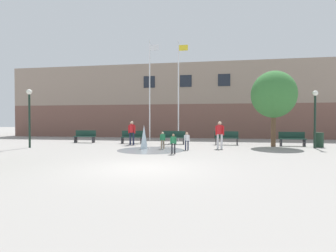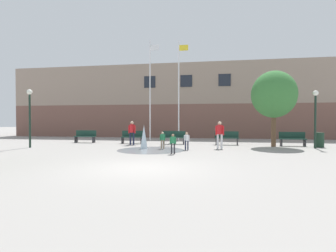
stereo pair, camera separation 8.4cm
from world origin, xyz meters
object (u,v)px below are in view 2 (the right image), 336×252
child_running (163,139)px  lamp_post_right_lane (315,110)px  child_with_pink_shirt (173,142)px  teen_by_trashcan (220,133)px  park_bench_under_left_flagpole (174,137)px  adult_near_bench (132,131)px  lamp_post_left_lane (30,109)px  park_bench_left_of_flagpoles (132,137)px  child_in_fountain (187,140)px  park_bench_center (227,138)px  park_bench_near_trashcan (292,139)px  street_tree_near_building (274,95)px  flagpole_left (150,87)px  park_bench_far_left (85,136)px  flagpole_right (179,88)px  trash_can (319,140)px

child_running → lamp_post_right_lane: size_ratio=0.29×
child_with_pink_shirt → lamp_post_right_lane: size_ratio=0.29×
child_running → teen_by_trashcan: 3.35m
park_bench_under_left_flagpole → adult_near_bench: adult_near_bench is taller
lamp_post_left_lane → lamp_post_right_lane: 17.03m
child_running → park_bench_left_of_flagpoles: bearing=-14.0°
child_with_pink_shirt → child_in_fountain: size_ratio=1.00×
adult_near_bench → lamp_post_right_lane: (11.30, -0.16, 1.34)m
child_with_pink_shirt → child_running: size_ratio=1.00×
park_bench_center → park_bench_near_trashcan: size_ratio=1.00×
park_bench_center → teen_by_trashcan: size_ratio=1.01×
child_with_pink_shirt → street_tree_near_building: size_ratio=0.21×
park_bench_center → park_bench_near_trashcan: same height
lamp_post_left_lane → park_bench_near_trashcan: bearing=13.1°
teen_by_trashcan → street_tree_near_building: street_tree_near_building is taller
child_with_pink_shirt → park_bench_under_left_flagpole: bearing=-49.6°
park_bench_left_of_flagpoles → lamp_post_right_lane: bearing=-6.1°
park_bench_left_of_flagpoles → child_running: size_ratio=1.62×
park_bench_near_trashcan → flagpole_left: 11.15m
park_bench_left_of_flagpoles → adult_near_bench: size_ratio=1.01×
child_with_pink_shirt → flagpole_left: (-3.11, 8.12, 3.75)m
teen_by_trashcan → flagpole_left: (-5.42, 5.23, 3.39)m
child_in_fountain → street_tree_near_building: (5.20, 2.91, 2.69)m
park_bench_far_left → child_with_pink_shirt: child_with_pink_shirt is taller
park_bench_under_left_flagpole → park_bench_center: bearing=1.6°
child_in_fountain → lamp_post_right_lane: lamp_post_right_lane is taller
child_in_fountain → adult_near_bench: bearing=-148.8°
flagpole_right → lamp_post_right_lane: size_ratio=2.35×
park_bench_near_trashcan → child_with_pink_shirt: (-6.95, -5.21, 0.10)m
park_bench_under_left_flagpole → child_with_pink_shirt: 5.37m
park_bench_far_left → lamp_post_right_lane: lamp_post_right_lane is taller
park_bench_near_trashcan → flagpole_left: size_ratio=0.20×
park_bench_center → park_bench_left_of_flagpoles: bearing=-178.8°
park_bench_center → trash_can: (5.51, -0.68, -0.03)m
child_with_pink_shirt → flagpole_left: 9.47m
adult_near_bench → park_bench_near_trashcan: bearing=-79.0°
park_bench_left_of_flagpoles → trash_can: 12.09m
park_bench_far_left → child_with_pink_shirt: size_ratio=1.62×
park_bench_far_left → adult_near_bench: bearing=-17.0°
child_in_fountain → flagpole_left: 8.18m
child_with_pink_shirt → adult_near_bench: 5.44m
park_bench_left_of_flagpoles → teen_by_trashcan: (6.05, -2.40, 0.45)m
park_bench_near_trashcan → park_bench_far_left: bearing=179.1°
park_bench_far_left → park_bench_under_left_flagpole: size_ratio=1.00×
trash_can → adult_near_bench: bearing=-177.5°
park_bench_near_trashcan → flagpole_right: 9.06m
park_bench_near_trashcan → adult_near_bench: bearing=-174.5°
park_bench_near_trashcan → child_running: child_running is taller
park_bench_left_of_flagpoles → lamp_post_right_lane: (11.61, -1.24, 1.79)m
park_bench_under_left_flagpole → trash_can: 9.12m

